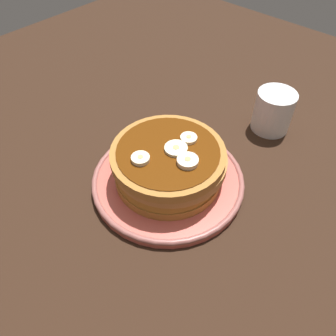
# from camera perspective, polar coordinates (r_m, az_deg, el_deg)

# --- Properties ---
(ground_plane) EXTENTS (1.40, 1.40, 0.03)m
(ground_plane) POSITION_cam_1_polar(r_m,az_deg,el_deg) (0.57, 0.00, -3.56)
(ground_plane) COLOR black
(plate) EXTENTS (0.25, 0.25, 0.02)m
(plate) POSITION_cam_1_polar(r_m,az_deg,el_deg) (0.56, 0.00, -1.99)
(plate) COLOR #CC594C
(plate) RESTS_ON ground_plane
(pancake_stack) EXTENTS (0.19, 0.18, 0.06)m
(pancake_stack) POSITION_cam_1_polar(r_m,az_deg,el_deg) (0.53, -0.01, 0.67)
(pancake_stack) COLOR #A4682B
(pancake_stack) RESTS_ON plate
(banana_slice_0) EXTENTS (0.04, 0.04, 0.01)m
(banana_slice_0) POSITION_cam_1_polar(r_m,az_deg,el_deg) (0.51, 1.36, 3.26)
(banana_slice_0) COLOR #EFECC6
(banana_slice_0) RESTS_ON pancake_stack
(banana_slice_1) EXTENTS (0.03, 0.03, 0.01)m
(banana_slice_1) POSITION_cam_1_polar(r_m,az_deg,el_deg) (0.49, -4.68, 1.56)
(banana_slice_1) COLOR beige
(banana_slice_1) RESTS_ON pancake_stack
(banana_slice_2) EXTENTS (0.03, 0.03, 0.01)m
(banana_slice_2) POSITION_cam_1_polar(r_m,az_deg,el_deg) (0.53, 3.51, 5.01)
(banana_slice_2) COLOR #FBE0B3
(banana_slice_2) RESTS_ON pancake_stack
(banana_slice_3) EXTENTS (0.03, 0.03, 0.01)m
(banana_slice_3) POSITION_cam_1_polar(r_m,az_deg,el_deg) (0.49, 3.18, 1.02)
(banana_slice_3) COLOR #F9E0C0
(banana_slice_3) RESTS_ON pancake_stack
(coffee_mug) EXTENTS (0.10, 0.07, 0.08)m
(coffee_mug) POSITION_cam_1_polar(r_m,az_deg,el_deg) (0.67, 17.52, 9.35)
(coffee_mug) COLOR white
(coffee_mug) RESTS_ON ground_plane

